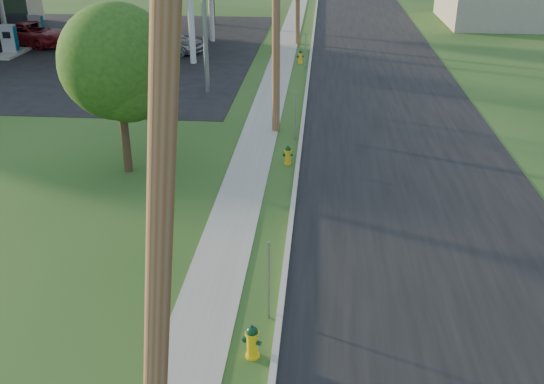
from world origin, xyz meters
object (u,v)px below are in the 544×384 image
object	(u,v)px
fuel_pump_ne	(150,46)
hydrant_near	(252,342)
fuel_pump_sw	(37,32)
car_red	(32,34)
fuel_pump_se	(165,34)
car_silver	(169,40)
hydrant_mid	(288,155)
fuel_pump_nw	(10,44)
utility_pole_near	(159,252)
utility_pole_mid	(276,10)
tree_verge	(120,67)
hydrant_far	(300,57)

from	to	relation	value
fuel_pump_ne	hydrant_near	size ratio (longest dim) A/B	3.98
fuel_pump_sw	car_red	size ratio (longest dim) A/B	0.57
hydrant_near	fuel_pump_se	bearing A→B (deg)	107.00
car_red	car_silver	distance (m)	9.81
hydrant_mid	car_silver	bearing A→B (deg)	115.76
fuel_pump_nw	car_silver	world-z (taller)	fuel_pump_nw
fuel_pump_nw	hydrant_near	distance (m)	32.87
hydrant_mid	fuel_pump_se	bearing A→B (deg)	115.04
car_red	fuel_pump_se	bearing A→B (deg)	-63.92
utility_pole_near	utility_pole_mid	xyz separation A→B (m)	(-0.00, 18.00, 0.15)
fuel_pump_ne	fuel_pump_sw	xyz separation A→B (m)	(-9.00, 4.00, 0.00)
tree_verge	hydrant_mid	xyz separation A→B (m)	(5.53, 1.15, -3.40)
utility_pole_mid	hydrant_far	bearing A→B (deg)	87.62
fuel_pump_nw	fuel_pump_ne	distance (m)	9.00
fuel_pump_se	hydrant_mid	xyz separation A→B (m)	(9.63, -20.61, -0.36)
tree_verge	fuel_pump_nw	bearing A→B (deg)	126.39
fuel_pump_nw	car_silver	xyz separation A→B (m)	(9.81, 1.67, 0.06)
utility_pole_mid	hydrant_mid	distance (m)	5.89
hydrant_mid	hydrant_near	bearing A→B (deg)	-90.57
fuel_pump_se	tree_verge	xyz separation A→B (m)	(4.09, -21.76, 3.04)
hydrant_mid	hydrant_far	world-z (taller)	hydrant_far
fuel_pump_nw	hydrant_far	distance (m)	18.43
hydrant_near	hydrant_mid	bearing A→B (deg)	89.43
tree_verge	hydrant_mid	size ratio (longest dim) A/B	7.99
fuel_pump_se	fuel_pump_ne	bearing A→B (deg)	-90.00
fuel_pump_nw	hydrant_near	bearing A→B (deg)	-55.70
car_silver	hydrant_mid	bearing A→B (deg)	-133.13
hydrant_far	car_silver	xyz separation A→B (m)	(-8.60, 2.38, 0.38)
utility_pole_near	fuel_pump_ne	world-z (taller)	utility_pole_near
utility_pole_mid	fuel_pump_se	world-z (taller)	utility_pole_mid
fuel_pump_ne	hydrant_far	size ratio (longest dim) A/B	3.91
utility_pole_mid	hydrant_near	size ratio (longest dim) A/B	12.18
utility_pole_near	fuel_pump_nw	distance (m)	36.03
hydrant_mid	car_silver	distance (m)	20.30
fuel_pump_sw	hydrant_far	world-z (taller)	fuel_pump_sw
fuel_pump_nw	car_silver	size ratio (longest dim) A/B	0.69
utility_pole_mid	hydrant_near	distance (m)	14.88
fuel_pump_nw	hydrant_mid	world-z (taller)	fuel_pump_nw
hydrant_near	car_red	world-z (taller)	car_red
utility_pole_mid	car_red	xyz separation A→B (m)	(-17.82, 15.96, -4.18)
hydrant_near	car_silver	xyz separation A→B (m)	(-8.72, 28.82, 0.39)
utility_pole_near	car_red	xyz separation A→B (m)	(-17.82, 33.96, -4.03)
hydrant_far	car_silver	world-z (taller)	car_silver
fuel_pump_ne	fuel_pump_sw	size ratio (longest dim) A/B	1.00
fuel_pump_sw	hydrant_near	bearing A→B (deg)	-59.27
tree_verge	hydrant_far	distance (m)	18.17
utility_pole_mid	fuel_pump_nw	bearing A→B (deg)	144.01
tree_verge	utility_pole_near	bearing A→B (deg)	-70.04
fuel_pump_sw	hydrant_near	xyz separation A→B (m)	(18.52, -31.15, -0.33)
fuel_pump_ne	hydrant_mid	size ratio (longest dim) A/B	4.38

